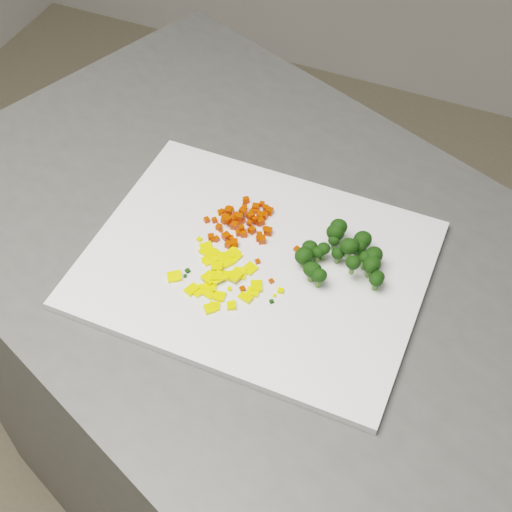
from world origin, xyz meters
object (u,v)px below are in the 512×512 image
at_px(carrot_pile, 239,216).
at_px(counter_block, 250,401).
at_px(pepper_pile, 217,276).
at_px(broccoli_pile, 339,253).
at_px(cutting_board, 256,264).

bearing_deg(carrot_pile, counter_block, -18.13).
bearing_deg(pepper_pile, broccoli_pile, 31.27).
height_order(cutting_board, broccoli_pile, broccoli_pile).
distance_m(counter_block, broccoli_pile, 0.50).
distance_m(counter_block, pepper_pile, 0.48).
relative_size(cutting_board, carrot_pile, 4.50).
xyz_separation_m(counter_block, cutting_board, (0.03, -0.05, 0.46)).
xyz_separation_m(cutting_board, pepper_pile, (-0.03, -0.05, 0.01)).
bearing_deg(pepper_pile, carrot_pile, 98.14).
xyz_separation_m(carrot_pile, broccoli_pile, (0.14, -0.02, 0.01)).
xyz_separation_m(cutting_board, carrot_pile, (-0.05, 0.05, 0.02)).
bearing_deg(counter_block, pepper_pile, -89.81).
distance_m(carrot_pile, pepper_pile, 0.10).
height_order(cutting_board, carrot_pile, carrot_pile).
bearing_deg(counter_block, broccoli_pile, -6.17).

